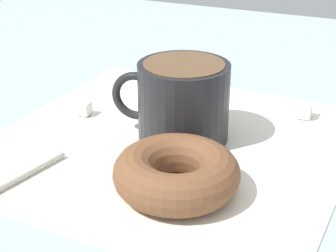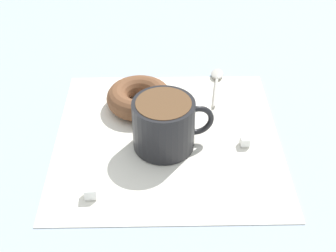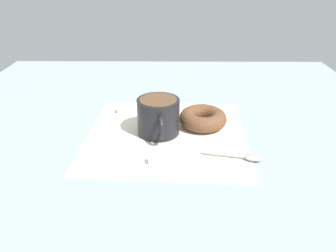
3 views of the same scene
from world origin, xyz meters
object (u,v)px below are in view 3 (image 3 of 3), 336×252
donut (203,118)px  spoon (245,157)px  coffee_cup (158,116)px  sugar_cube (152,159)px  sugar_cube_extra (121,109)px

donut → spoon: bearing=116.3°
coffee_cup → spoon: (-17.77, 10.93, -3.86)cm
donut → spoon: size_ratio=0.92×
sugar_cube → coffee_cup: bearing=-93.7°
coffee_cup → sugar_cube: coffee_cup is taller
donut → sugar_cube_extra: donut is taller
donut → sugar_cube_extra: 22.00cm
spoon → sugar_cube_extra: (28.03, -21.94, 0.44)cm
spoon → sugar_cube_extra: 35.60cm
sugar_cube → spoon: bearing=-174.8°
spoon → coffee_cup: bearing=-31.6°
donut → spoon: 16.49cm
sugar_cube → sugar_cube_extra: 25.46cm
spoon → sugar_cube: bearing=5.2°
coffee_cup → sugar_cube_extra: coffee_cup is taller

